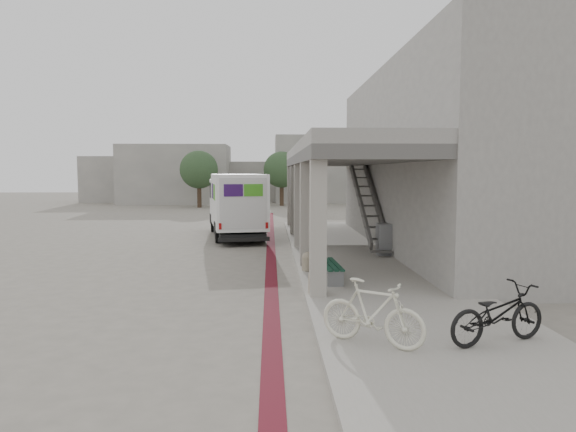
{
  "coord_description": "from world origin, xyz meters",
  "views": [
    {
      "loc": [
        0.98,
        -15.44,
        3.06
      ],
      "look_at": [
        1.56,
        1.2,
        1.6
      ],
      "focal_mm": 32.0,
      "sensor_mm": 36.0,
      "label": 1
    }
  ],
  "objects_px": {
    "bicycle_black": "(497,314)",
    "bicycle_cream": "(372,313)",
    "fedex_truck": "(236,204)",
    "utility_cabinet": "(384,239)",
    "bench": "(330,268)"
  },
  "relations": [
    {
      "from": "utility_cabinet",
      "to": "bicycle_cream",
      "type": "xyz_separation_m",
      "value": [
        -2.31,
        -9.39,
        0.01
      ]
    },
    {
      "from": "bench",
      "to": "bicycle_black",
      "type": "xyz_separation_m",
      "value": [
        2.25,
        -5.22,
        0.19
      ]
    },
    {
      "from": "utility_cabinet",
      "to": "bicycle_black",
      "type": "relative_size",
      "value": 0.56
    },
    {
      "from": "bench",
      "to": "bicycle_black",
      "type": "distance_m",
      "value": 5.68
    },
    {
      "from": "utility_cabinet",
      "to": "bicycle_black",
      "type": "xyz_separation_m",
      "value": [
        -0.15,
        -9.38,
        -0.04
      ]
    },
    {
      "from": "fedex_truck",
      "to": "utility_cabinet",
      "type": "bearing_deg",
      "value": -56.03
    },
    {
      "from": "fedex_truck",
      "to": "utility_cabinet",
      "type": "distance_m",
      "value": 8.26
    },
    {
      "from": "fedex_truck",
      "to": "utility_cabinet",
      "type": "height_order",
      "value": "fedex_truck"
    },
    {
      "from": "bench",
      "to": "utility_cabinet",
      "type": "xyz_separation_m",
      "value": [
        2.4,
        4.16,
        0.22
      ]
    },
    {
      "from": "fedex_truck",
      "to": "bench",
      "type": "bearing_deg",
      "value": -81.58
    },
    {
      "from": "fedex_truck",
      "to": "bench",
      "type": "distance_m",
      "value": 10.71
    },
    {
      "from": "bicycle_black",
      "to": "bicycle_cream",
      "type": "height_order",
      "value": "bicycle_cream"
    },
    {
      "from": "bicycle_black",
      "to": "bicycle_cream",
      "type": "relative_size",
      "value": 1.05
    },
    {
      "from": "fedex_truck",
      "to": "bicycle_cream",
      "type": "height_order",
      "value": "fedex_truck"
    },
    {
      "from": "utility_cabinet",
      "to": "bicycle_cream",
      "type": "bearing_deg",
      "value": -103.1
    }
  ]
}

